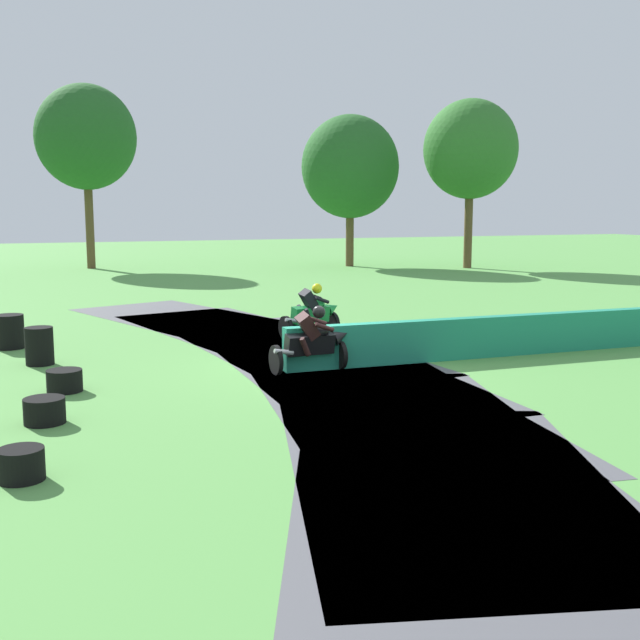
{
  "coord_description": "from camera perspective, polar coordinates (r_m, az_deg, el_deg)",
  "views": [
    {
      "loc": [
        -5.74,
        -14.51,
        3.32
      ],
      "look_at": [
        -0.01,
        0.78,
        0.9
      ],
      "focal_mm": 43.31,
      "sensor_mm": 36.0,
      "label": 1
    }
  ],
  "objects": [
    {
      "name": "motorcycle_chase_green",
      "position": [
        19.62,
        -0.52,
        0.63
      ],
      "size": [
        1.7,
        0.99,
        1.42
      ],
      "color": "black",
      "rests_on": "ground"
    },
    {
      "name": "motorcycle_lead_black",
      "position": [
        15.46,
        -0.49,
        -1.51
      ],
      "size": [
        1.68,
        0.81,
        1.43
      ],
      "color": "black",
      "rests_on": "ground"
    },
    {
      "name": "ground_plane",
      "position": [
        15.95,
        1.0,
        -3.58
      ],
      "size": [
        120.0,
        120.0,
        0.0
      ],
      "primitive_type": "plane",
      "color": "#569947"
    },
    {
      "name": "tree_far_right",
      "position": [
        43.32,
        -16.91,
        12.78
      ],
      "size": [
        5.22,
        5.22,
        9.64
      ],
      "color": "brown",
      "rests_on": "ground"
    },
    {
      "name": "track_asphalt",
      "position": [
        15.74,
        -1.2,
        -3.73
      ],
      "size": [
        7.28,
        25.48,
        0.01
      ],
      "color": "#515156",
      "rests_on": "ground"
    },
    {
      "name": "tire_stack_near",
      "position": [
        10.23,
        -21.22,
        -9.92
      ],
      "size": [
        0.56,
        0.56,
        0.4
      ],
      "color": "black",
      "rests_on": "ground"
    },
    {
      "name": "tire_stack_extra_a",
      "position": [
        19.49,
        -21.98,
        -0.8
      ],
      "size": [
        0.67,
        0.67,
        0.8
      ],
      "color": "black",
      "rests_on": "ground"
    },
    {
      "name": "tire_stack_mid_a",
      "position": [
        12.67,
        -19.69,
        -6.33
      ],
      "size": [
        0.63,
        0.63,
        0.4
      ],
      "color": "black",
      "rests_on": "ground"
    },
    {
      "name": "tree_distant",
      "position": [
        42.58,
        11.06,
        12.25
      ],
      "size": [
        4.99,
        4.99,
        8.92
      ],
      "color": "brown",
      "rests_on": "ground"
    },
    {
      "name": "traffic_cone",
      "position": [
        19.27,
        18.68,
        -1.28
      ],
      "size": [
        0.28,
        0.28,
        0.44
      ],
      "primitive_type": "cone",
      "color": "orange",
      "rests_on": "ground"
    },
    {
      "name": "tire_stack_far",
      "position": [
        17.28,
        -20.03,
        -1.82
      ],
      "size": [
        0.58,
        0.58,
        0.8
      ],
      "color": "black",
      "rests_on": "ground"
    },
    {
      "name": "tire_stack_mid_b",
      "position": [
        14.68,
        -18.35,
        -4.28
      ],
      "size": [
        0.63,
        0.63,
        0.4
      ],
      "color": "black",
      "rests_on": "ground"
    },
    {
      "name": "tree_far_left",
      "position": [
        43.03,
        2.24,
        11.23
      ],
      "size": [
        5.34,
        5.34,
        8.25
      ],
      "color": "brown",
      "rests_on": "ground"
    },
    {
      "name": "safety_barrier",
      "position": [
        18.66,
        17.65,
        -0.82
      ],
      "size": [
        13.56,
        0.46,
        0.9
      ],
      "primitive_type": "cube",
      "rotation": [
        0.0,
        0.0,
        -1.58
      ],
      "color": "#1E8466",
      "rests_on": "ground"
    }
  ]
}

